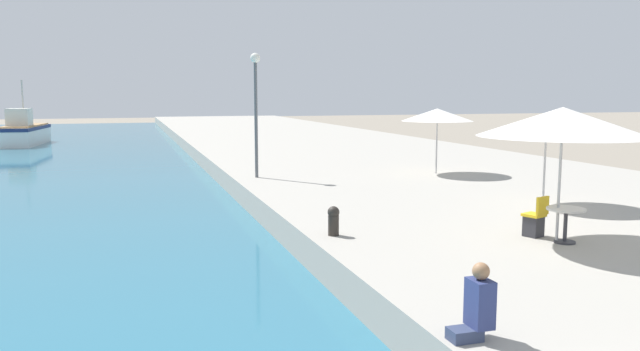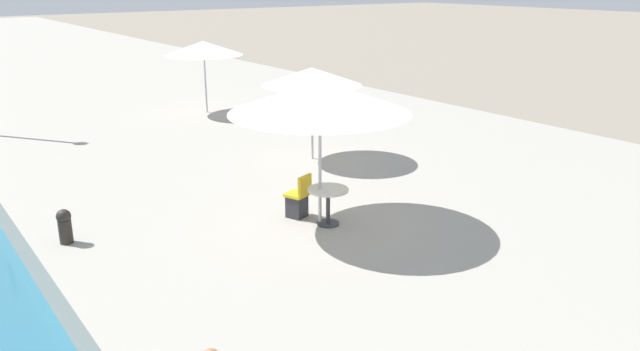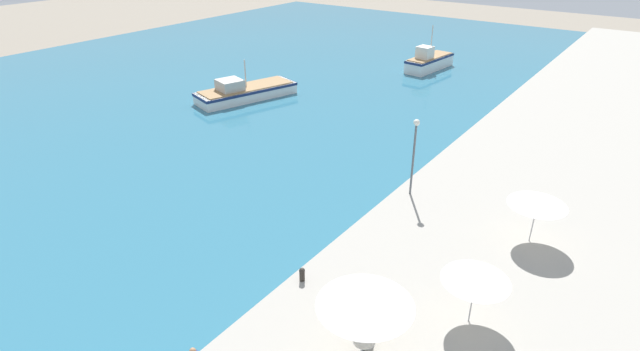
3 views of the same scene
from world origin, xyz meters
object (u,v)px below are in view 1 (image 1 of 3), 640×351
at_px(lamppost, 256,94).
at_px(cafe_umbrella_striped, 437,115).
at_px(cafe_umbrella_pink, 563,122).
at_px(fishing_boat_mid, 24,132).
at_px(person_at_quay, 477,306).
at_px(mooring_bollard, 334,220).
at_px(cafe_umbrella_white, 546,126).
at_px(cafe_chair_left, 535,222).
at_px(cafe_table, 566,218).

bearing_deg(lamppost, cafe_umbrella_striped, -7.34).
bearing_deg(cafe_umbrella_pink, fishing_boat_mid, 111.50).
bearing_deg(cafe_umbrella_pink, person_at_quay, -137.21).
distance_m(cafe_umbrella_pink, lamppost, 12.52).
xyz_separation_m(mooring_bollard, lamppost, (0.30, 9.87, 2.74)).
distance_m(cafe_umbrella_pink, cafe_umbrella_white, 4.62).
bearing_deg(mooring_bollard, cafe_umbrella_white, 15.25).
bearing_deg(cafe_umbrella_white, cafe_umbrella_striped, 86.79).
distance_m(cafe_umbrella_white, person_at_quay, 10.71).
distance_m(cafe_umbrella_pink, cafe_chair_left, 2.28).
height_order(cafe_chair_left, lamppost, lamppost).
xyz_separation_m(cafe_umbrella_white, person_at_quay, (-6.97, -7.94, -1.76)).
height_order(fishing_boat_mid, person_at_quay, fishing_boat_mid).
bearing_deg(cafe_chair_left, cafe_umbrella_pink, -95.86).
relative_size(fishing_boat_mid, lamppost, 1.56).
bearing_deg(person_at_quay, cafe_chair_left, 47.41).
xyz_separation_m(cafe_umbrella_striped, cafe_table, (-2.84, -11.07, -1.74)).
height_order(fishing_boat_mid, cafe_umbrella_striped, fishing_boat_mid).
bearing_deg(cafe_umbrella_white, mooring_bollard, -164.75).
height_order(cafe_umbrella_pink, cafe_chair_left, cafe_umbrella_pink).
bearing_deg(cafe_table, cafe_umbrella_pink, 132.10).
distance_m(fishing_boat_mid, cafe_chair_left, 42.64).
relative_size(mooring_bollard, lamppost, 0.14).
bearing_deg(fishing_boat_mid, mooring_bollard, -66.88).
distance_m(cafe_table, mooring_bollard, 4.89).
distance_m(cafe_umbrella_white, cafe_umbrella_striped, 7.12).
bearing_deg(cafe_umbrella_white, cafe_chair_left, -129.30).
bearing_deg(cafe_umbrella_white, lamppost, 129.29).
relative_size(fishing_boat_mid, person_at_quay, 7.12).
relative_size(cafe_table, lamppost, 0.18).
distance_m(cafe_umbrella_pink, cafe_table, 2.00).
height_order(person_at_quay, mooring_bollard, person_at_quay).
bearing_deg(lamppost, person_at_quay, -91.51).
xyz_separation_m(cafe_table, lamppost, (-4.11, 11.97, 2.56)).
distance_m(cafe_umbrella_white, cafe_table, 4.95).
xyz_separation_m(cafe_umbrella_striped, cafe_chair_left, (-3.09, -10.40, -1.95)).
distance_m(cafe_umbrella_striped, cafe_table, 11.56).
bearing_deg(person_at_quay, lamppost, 88.49).
bearing_deg(cafe_chair_left, person_at_quay, -153.24).
bearing_deg(person_at_quay, cafe_umbrella_white, 48.73).
xyz_separation_m(cafe_table, cafe_chair_left, (-0.25, 0.68, -0.21)).
bearing_deg(cafe_table, cafe_umbrella_striped, 75.63).
xyz_separation_m(cafe_umbrella_pink, person_at_quay, (-4.42, -4.09, -2.09)).
xyz_separation_m(cafe_umbrella_striped, lamppost, (-6.95, 0.89, 0.82)).
relative_size(cafe_umbrella_white, cafe_table, 3.26).
bearing_deg(mooring_bollard, lamppost, 88.25).
bearing_deg(cafe_table, lamppost, 108.95).
distance_m(person_at_quay, mooring_bollard, 6.07).
bearing_deg(person_at_quay, fishing_boat_mid, 104.46).
distance_m(cafe_umbrella_pink, cafe_umbrella_striped, 11.35).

